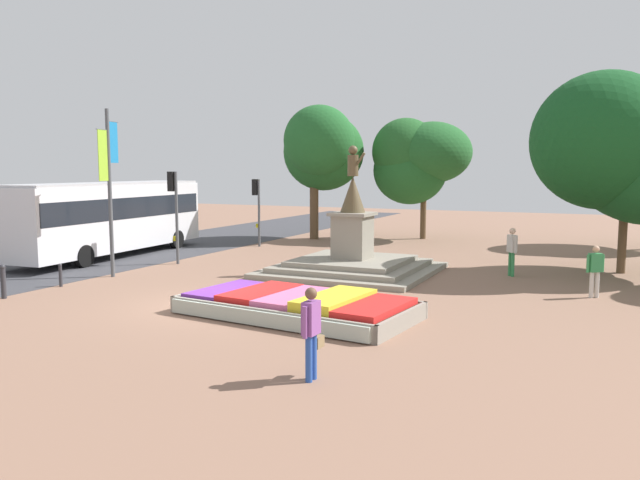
{
  "coord_description": "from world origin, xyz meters",
  "views": [
    {
      "loc": [
        10.34,
        -14.56,
        3.88
      ],
      "look_at": [
        2.23,
        2.98,
        1.68
      ],
      "focal_mm": 35.0,
      "sensor_mm": 36.0,
      "label": 1
    }
  ],
  "objects_px": {
    "pedestrian_with_handbag": "(312,328)",
    "city_bus": "(109,214)",
    "pedestrian_near_planter": "(595,268)",
    "flower_planter": "(297,306)",
    "traffic_light_mid_block": "(174,201)",
    "kerb_bollard_mid_b": "(60,274)",
    "banner_pole": "(109,183)",
    "pedestrian_crossing_plaza": "(512,248)",
    "kerb_bollard_mid_a": "(3,281)",
    "statue_monument": "(352,256)",
    "traffic_light_far_corner": "(257,200)"
  },
  "relations": [
    {
      "from": "pedestrian_with_handbag",
      "to": "city_bus",
      "type": "bearing_deg",
      "value": 144.06
    },
    {
      "from": "pedestrian_near_planter",
      "to": "pedestrian_with_handbag",
      "type": "bearing_deg",
      "value": -113.84
    },
    {
      "from": "flower_planter",
      "to": "traffic_light_mid_block",
      "type": "bearing_deg",
      "value": 144.98
    },
    {
      "from": "kerb_bollard_mid_b",
      "to": "banner_pole",
      "type": "bearing_deg",
      "value": 85.4
    },
    {
      "from": "pedestrian_crossing_plaza",
      "to": "banner_pole",
      "type": "bearing_deg",
      "value": -154.73
    },
    {
      "from": "kerb_bollard_mid_b",
      "to": "kerb_bollard_mid_a",
      "type": "bearing_deg",
      "value": -90.94
    },
    {
      "from": "pedestrian_with_handbag",
      "to": "pedestrian_crossing_plaza",
      "type": "distance_m",
      "value": 13.33
    },
    {
      "from": "pedestrian_with_handbag",
      "to": "statue_monument",
      "type": "bearing_deg",
      "value": 108.33
    },
    {
      "from": "banner_pole",
      "to": "city_bus",
      "type": "bearing_deg",
      "value": 133.93
    },
    {
      "from": "traffic_light_far_corner",
      "to": "kerb_bollard_mid_b",
      "type": "height_order",
      "value": "traffic_light_far_corner"
    },
    {
      "from": "pedestrian_near_planter",
      "to": "pedestrian_crossing_plaza",
      "type": "xyz_separation_m",
      "value": [
        -2.83,
        2.9,
        0.12
      ]
    },
    {
      "from": "flower_planter",
      "to": "statue_monument",
      "type": "relative_size",
      "value": 1.11
    },
    {
      "from": "flower_planter",
      "to": "kerb_bollard_mid_a",
      "type": "distance_m",
      "value": 9.22
    },
    {
      "from": "flower_planter",
      "to": "pedestrian_near_planter",
      "type": "xyz_separation_m",
      "value": [
        7.09,
        5.92,
        0.63
      ]
    },
    {
      "from": "city_bus",
      "to": "traffic_light_mid_block",
      "type": "bearing_deg",
      "value": -7.65
    },
    {
      "from": "flower_planter",
      "to": "traffic_light_mid_block",
      "type": "xyz_separation_m",
      "value": [
        -8.73,
        6.12,
        2.32
      ]
    },
    {
      "from": "pedestrian_with_handbag",
      "to": "kerb_bollard_mid_a",
      "type": "distance_m",
      "value": 11.9
    },
    {
      "from": "banner_pole",
      "to": "city_bus",
      "type": "distance_m",
      "value": 5.78
    },
    {
      "from": "pedestrian_crossing_plaza",
      "to": "traffic_light_mid_block",
      "type": "bearing_deg",
      "value": -168.26
    },
    {
      "from": "traffic_light_far_corner",
      "to": "banner_pole",
      "type": "xyz_separation_m",
      "value": [
        -0.2,
        -9.93,
        1.04
      ]
    },
    {
      "from": "pedestrian_crossing_plaza",
      "to": "kerb_bollard_mid_a",
      "type": "bearing_deg",
      "value": -141.71
    },
    {
      "from": "pedestrian_with_handbag",
      "to": "kerb_bollard_mid_b",
      "type": "height_order",
      "value": "pedestrian_with_handbag"
    },
    {
      "from": "statue_monument",
      "to": "city_bus",
      "type": "xyz_separation_m",
      "value": [
        -11.43,
        -0.46,
        1.26
      ]
    },
    {
      "from": "kerb_bollard_mid_b",
      "to": "traffic_light_far_corner",
      "type": "bearing_deg",
      "value": 88.2
    },
    {
      "from": "banner_pole",
      "to": "pedestrian_crossing_plaza",
      "type": "xyz_separation_m",
      "value": [
        13.1,
        6.18,
        -2.35
      ]
    },
    {
      "from": "kerb_bollard_mid_b",
      "to": "statue_monument",
      "type": "bearing_deg",
      "value": 40.86
    },
    {
      "from": "traffic_light_mid_block",
      "to": "pedestrian_crossing_plaza",
      "type": "height_order",
      "value": "traffic_light_mid_block"
    },
    {
      "from": "statue_monument",
      "to": "pedestrian_crossing_plaza",
      "type": "distance_m",
      "value": 5.81
    },
    {
      "from": "banner_pole",
      "to": "flower_planter",
      "type": "bearing_deg",
      "value": -16.58
    },
    {
      "from": "city_bus",
      "to": "flower_planter",
      "type": "bearing_deg",
      "value": -27.62
    },
    {
      "from": "pedestrian_with_handbag",
      "to": "traffic_light_mid_block",
      "type": "bearing_deg",
      "value": 136.95
    },
    {
      "from": "statue_monument",
      "to": "pedestrian_crossing_plaza",
      "type": "relative_size",
      "value": 3.34
    },
    {
      "from": "kerb_bollard_mid_a",
      "to": "pedestrian_near_planter",
      "type": "bearing_deg",
      "value": 25.25
    },
    {
      "from": "traffic_light_far_corner",
      "to": "pedestrian_with_handbag",
      "type": "distance_m",
      "value": 20.36
    },
    {
      "from": "statue_monument",
      "to": "kerb_bollard_mid_b",
      "type": "relative_size",
      "value": 7.61
    },
    {
      "from": "statue_monument",
      "to": "kerb_bollard_mid_a",
      "type": "distance_m",
      "value": 11.75
    },
    {
      "from": "traffic_light_far_corner",
      "to": "pedestrian_near_planter",
      "type": "xyz_separation_m",
      "value": [
        15.73,
        -6.65,
        -1.43
      ]
    },
    {
      "from": "pedestrian_near_planter",
      "to": "kerb_bollard_mid_a",
      "type": "relative_size",
      "value": 1.53
    },
    {
      "from": "flower_planter",
      "to": "city_bus",
      "type": "bearing_deg",
      "value": 152.38
    },
    {
      "from": "pedestrian_near_planter",
      "to": "traffic_light_mid_block",
      "type": "bearing_deg",
      "value": 179.27
    },
    {
      "from": "traffic_light_far_corner",
      "to": "pedestrian_with_handbag",
      "type": "xyz_separation_m",
      "value": [
        11.17,
        -16.97,
        -1.35
      ]
    },
    {
      "from": "flower_planter",
      "to": "city_bus",
      "type": "relative_size",
      "value": 0.61
    },
    {
      "from": "statue_monument",
      "to": "kerb_bollard_mid_a",
      "type": "xyz_separation_m",
      "value": [
        -7.77,
        -8.81,
        -0.09
      ]
    },
    {
      "from": "pedestrian_near_planter",
      "to": "flower_planter",
      "type": "bearing_deg",
      "value": -140.13
    },
    {
      "from": "statue_monument",
      "to": "traffic_light_far_corner",
      "type": "distance_m",
      "value": 9.31
    },
    {
      "from": "city_bus",
      "to": "kerb_bollard_mid_b",
      "type": "relative_size",
      "value": 13.92
    },
    {
      "from": "pedestrian_with_handbag",
      "to": "kerb_bollard_mid_a",
      "type": "height_order",
      "value": "pedestrian_with_handbag"
    },
    {
      "from": "flower_planter",
      "to": "kerb_bollard_mid_a",
      "type": "height_order",
      "value": "kerb_bollard_mid_a"
    },
    {
      "from": "city_bus",
      "to": "pedestrian_with_handbag",
      "type": "distance_m",
      "value": 18.85
    },
    {
      "from": "traffic_light_far_corner",
      "to": "pedestrian_near_planter",
      "type": "bearing_deg",
      "value": -22.92
    }
  ]
}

